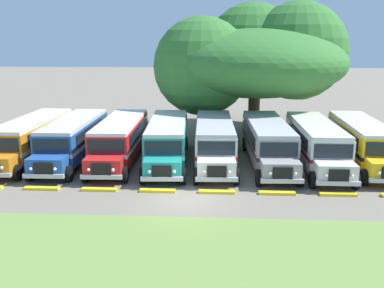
% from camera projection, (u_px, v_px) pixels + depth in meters
% --- Properties ---
extents(ground_plane, '(220.00, 220.00, 0.00)m').
position_uv_depth(ground_plane, '(186.00, 200.00, 22.49)').
color(ground_plane, slate).
extents(foreground_grass_strip, '(80.00, 10.04, 0.01)m').
position_uv_depth(foreground_grass_strip, '(171.00, 273.00, 15.49)').
color(foreground_grass_strip, olive).
rests_on(foreground_grass_strip, ground_plane).
extents(parked_bus_slot_0, '(2.78, 10.85, 2.82)m').
position_uv_depth(parked_bus_slot_0, '(32.00, 137.00, 30.07)').
color(parked_bus_slot_0, orange).
rests_on(parked_bus_slot_0, ground_plane).
extents(parked_bus_slot_1, '(2.83, 10.86, 2.82)m').
position_uv_depth(parked_bus_slot_1, '(74.00, 137.00, 29.84)').
color(parked_bus_slot_1, '#23519E').
rests_on(parked_bus_slot_1, ground_plane).
extents(parked_bus_slot_2, '(2.90, 10.87, 2.82)m').
position_uv_depth(parked_bus_slot_2, '(120.00, 138.00, 29.68)').
color(parked_bus_slot_2, red).
rests_on(parked_bus_slot_2, ground_plane).
extents(parked_bus_slot_3, '(3.19, 10.91, 2.82)m').
position_uv_depth(parked_bus_slot_3, '(168.00, 139.00, 29.34)').
color(parked_bus_slot_3, teal).
rests_on(parked_bus_slot_3, ground_plane).
extents(parked_bus_slot_4, '(2.95, 10.87, 2.82)m').
position_uv_depth(parked_bus_slot_4, '(215.00, 139.00, 29.27)').
color(parked_bus_slot_4, silver).
rests_on(parked_bus_slot_4, ground_plane).
extents(parked_bus_slot_5, '(3.00, 10.88, 2.82)m').
position_uv_depth(parked_bus_slot_5, '(268.00, 140.00, 28.99)').
color(parked_bus_slot_5, '#9E9993').
rests_on(parked_bus_slot_5, ground_plane).
extents(parked_bus_slot_6, '(2.69, 10.84, 2.82)m').
position_uv_depth(parked_bus_slot_6, '(316.00, 142.00, 28.59)').
color(parked_bus_slot_6, silver).
rests_on(parked_bus_slot_6, ground_plane).
extents(parked_bus_slot_7, '(2.98, 10.88, 2.82)m').
position_uv_depth(parked_bus_slot_7, '(362.00, 140.00, 28.99)').
color(parked_bus_slot_7, yellow).
rests_on(parked_bus_slot_7, ground_plane).
extents(curb_wheelstop_1, '(2.00, 0.36, 0.15)m').
position_uv_depth(curb_wheelstop_1, '(42.00, 188.00, 24.05)').
color(curb_wheelstop_1, yellow).
rests_on(curb_wheelstop_1, ground_plane).
extents(curb_wheelstop_2, '(2.00, 0.36, 0.15)m').
position_uv_depth(curb_wheelstop_2, '(99.00, 190.00, 23.86)').
color(curb_wheelstop_2, yellow).
rests_on(curb_wheelstop_2, ground_plane).
extents(curb_wheelstop_3, '(2.00, 0.36, 0.15)m').
position_uv_depth(curb_wheelstop_3, '(157.00, 191.00, 23.68)').
color(curb_wheelstop_3, yellow).
rests_on(curb_wheelstop_3, ground_plane).
extents(curb_wheelstop_4, '(2.00, 0.36, 0.15)m').
position_uv_depth(curb_wheelstop_4, '(217.00, 192.00, 23.49)').
color(curb_wheelstop_4, yellow).
rests_on(curb_wheelstop_4, ground_plane).
extents(curb_wheelstop_5, '(2.00, 0.36, 0.15)m').
position_uv_depth(curb_wheelstop_5, '(277.00, 193.00, 23.31)').
color(curb_wheelstop_5, yellow).
rests_on(curb_wheelstop_5, ground_plane).
extents(curb_wheelstop_6, '(2.00, 0.36, 0.15)m').
position_uv_depth(curb_wheelstop_6, '(338.00, 194.00, 23.12)').
color(curb_wheelstop_6, yellow).
rests_on(curb_wheelstop_6, ground_plane).
extents(broad_shade_tree, '(16.89, 15.93, 11.67)m').
position_uv_depth(broad_shade_tree, '(255.00, 58.00, 37.56)').
color(broad_shade_tree, brown).
rests_on(broad_shade_tree, ground_plane).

